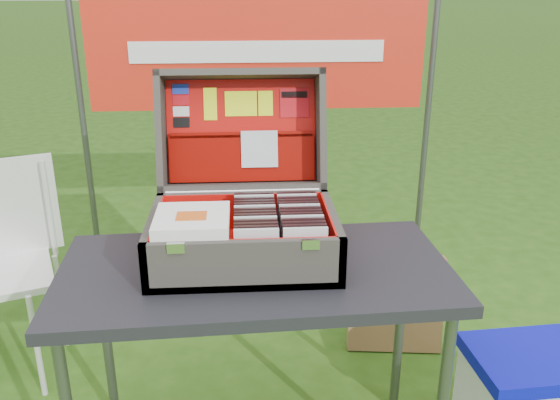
{
  "coord_description": "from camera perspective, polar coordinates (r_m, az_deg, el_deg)",
  "views": [
    {
      "loc": [
        -0.08,
        -1.77,
        1.64
      ],
      "look_at": [
        0.04,
        0.1,
        0.93
      ],
      "focal_mm": 38.0,
      "sensor_mm": 36.0,
      "label": 1
    }
  ],
  "objects": [
    {
      "name": "table",
      "position": [
        2.1,
        -2.23,
        -15.89
      ],
      "size": [
        1.27,
        0.68,
        0.77
      ],
      "primitive_type": null,
      "rotation": [
        0.0,
        0.0,
        0.05
      ],
      "color": "black",
      "rests_on": "ground"
    },
    {
      "name": "table_top",
      "position": [
        1.9,
        -2.38,
        -7.0
      ],
      "size": [
        1.27,
        0.68,
        0.04
      ],
      "primitive_type": "cube",
      "rotation": [
        0.0,
        0.0,
        0.05
      ],
      "color": "black",
      "rests_on": "ground"
    },
    {
      "name": "table_leg_bl",
      "position": [
        2.37,
        -16.37,
        -12.58
      ],
      "size": [
        0.04,
        0.04,
        0.73
      ],
      "primitive_type": "cylinder",
      "color": "#59595B",
      "rests_on": "ground"
    },
    {
      "name": "table_leg_br",
      "position": [
        2.39,
        11.45,
        -11.87
      ],
      "size": [
        0.04,
        0.04,
        0.73
      ],
      "primitive_type": "cylinder",
      "color": "#59595B",
      "rests_on": "ground"
    },
    {
      "name": "suitcase",
      "position": [
        1.89,
        -3.65,
        2.52
      ],
      "size": [
        0.59,
        0.58,
        0.55
      ],
      "primitive_type": null,
      "color": "#5D5851",
      "rests_on": "table"
    },
    {
      "name": "suitcase_base_bottom",
      "position": [
        1.93,
        -3.46,
        -5.44
      ],
      "size": [
        0.59,
        0.42,
        0.02
      ],
      "primitive_type": "cube",
      "color": "#5D5851",
      "rests_on": "table_top"
    },
    {
      "name": "suitcase_base_wall_front",
      "position": [
        1.72,
        -3.46,
        -6.38
      ],
      "size": [
        0.59,
        0.02,
        0.16
      ],
      "primitive_type": "cube",
      "color": "#5D5851",
      "rests_on": "table_top"
    },
    {
      "name": "suitcase_base_wall_back",
      "position": [
        2.09,
        -3.55,
        -1.33
      ],
      "size": [
        0.59,
        0.02,
        0.16
      ],
      "primitive_type": "cube",
      "color": "#5D5851",
      "rests_on": "table_top"
    },
    {
      "name": "suitcase_base_wall_left",
      "position": [
        1.93,
        -12.04,
        -3.76
      ],
      "size": [
        0.02,
        0.42,
        0.16
      ],
      "primitive_type": "cube",
      "color": "#5D5851",
      "rests_on": "table_top"
    },
    {
      "name": "suitcase_base_wall_right",
      "position": [
        1.92,
        5.03,
        -3.38
      ],
      "size": [
        0.02,
        0.42,
        0.16
      ],
      "primitive_type": "cube",
      "color": "#5D5851",
      "rests_on": "table_top"
    },
    {
      "name": "suitcase_liner_floor",
      "position": [
        1.93,
        -3.47,
        -5.05
      ],
      "size": [
        0.55,
        0.38,
        0.01
      ],
      "primitive_type": "cube",
      "color": "red",
      "rests_on": "suitcase_base_bottom"
    },
    {
      "name": "suitcase_latch_left",
      "position": [
        1.69,
        -10.0,
        -4.57
      ],
      "size": [
        0.05,
        0.01,
        0.03
      ],
      "primitive_type": "cube",
      "color": "silver",
      "rests_on": "suitcase_base_wall_front"
    },
    {
      "name": "suitcase_latch_right",
      "position": [
        1.69,
        2.99,
        -4.28
      ],
      "size": [
        0.05,
        0.01,
        0.03
      ],
      "primitive_type": "cube",
      "color": "silver",
      "rests_on": "suitcase_base_wall_front"
    },
    {
      "name": "suitcase_hinge",
      "position": [
        2.07,
        -3.6,
        0.84
      ],
      "size": [
        0.53,
        0.02,
        0.02
      ],
      "primitive_type": "cylinder",
      "rotation": [
        0.0,
        1.57,
        0.0
      ],
      "color": "silver",
      "rests_on": "suitcase_base_wall_back"
    },
    {
      "name": "suitcase_lid_back",
      "position": [
        2.21,
        -3.72,
        6.65
      ],
      "size": [
        0.59,
        0.13,
        0.42
      ],
      "primitive_type": "cube",
      "rotation": [
        -1.84,
        0.0,
        0.0
      ],
      "color": "#5D5851",
      "rests_on": "suitcase_base_wall_back"
    },
    {
      "name": "suitcase_lid_rim_far",
      "position": [
        2.16,
        -3.86,
        12.01
      ],
      "size": [
        0.59,
        0.16,
        0.06
      ],
      "primitive_type": "cube",
      "rotation": [
        -1.84,
        0.0,
        0.0
      ],
      "color": "#5D5851",
      "rests_on": "suitcase_lid_back"
    },
    {
      "name": "suitcase_lid_rim_near",
      "position": [
        2.15,
        -3.6,
        1.32
      ],
      "size": [
        0.59,
        0.16,
        0.06
      ],
      "primitive_type": "cube",
      "rotation": [
        -1.84,
        0.0,
        0.0
      ],
      "color": "#5D5851",
      "rests_on": "suitcase_lid_back"
    },
    {
      "name": "suitcase_lid_rim_left",
      "position": [
        2.16,
        -11.36,
        6.44
      ],
      "size": [
        0.02,
        0.27,
        0.45
      ],
      "primitive_type": "cube",
      "rotation": [
        -1.84,
        0.0,
        0.0
      ],
      "color": "#5D5851",
      "rests_on": "suitcase_lid_back"
    },
    {
      "name": "suitcase_lid_rim_right",
      "position": [
        2.16,
        3.91,
        6.8
      ],
      "size": [
        0.02,
        0.27,
        0.45
      ],
      "primitive_type": "cube",
      "rotation": [
        -1.84,
        0.0,
        0.0
      ],
      "color": "#5D5851",
      "rests_on": "suitcase_lid_back"
    },
    {
      "name": "suitcase_lid_liner",
      "position": [
        2.2,
        -3.72,
        6.65
      ],
      "size": [
        0.54,
        0.1,
        0.36
      ],
      "primitive_type": "cube",
      "rotation": [
        -1.84,
        0.0,
        0.0
      ],
      "color": "red",
      "rests_on": "suitcase_lid_back"
    },
    {
      "name": "suitcase_liner_wall_front",
      "position": [
        1.73,
        -3.47,
        -5.81
      ],
      "size": [
        0.55,
        0.01,
        0.14
      ],
      "primitive_type": "cube",
      "color": "red",
      "rests_on": "suitcase_base_bottom"
    },
    {
      "name": "suitcase_liner_wall_back",
      "position": [
        2.07,
        -3.55,
        -1.18
      ],
      "size": [
        0.55,
        0.01,
        0.14
      ],
      "primitive_type": "cube",
      "color": "red",
      "rests_on": "suitcase_base_bottom"
    },
    {
      "name": "suitcase_liner_wall_left",
      "position": [
        1.92,
        -11.64,
        -3.44
      ],
      "size": [
        0.01,
        0.38,
        0.14
      ],
      "primitive_type": "cube",
      "color": "red",
      "rests_on": "suitcase_base_bottom"
    },
    {
      "name": "suitcase_liner_wall_right",
      "position": [
        1.92,
        4.61,
        -3.07
      ],
      "size": [
        0.01,
        0.38,
        0.14
      ],
      "primitive_type": "cube",
      "color": "red",
      "rests_on": "suitcase_base_bottom"
    },
    {
      "name": "suitcase_lid_pocket",
      "position": [
        2.18,
        -3.66,
        4.06
      ],
      "size": [
        0.53,
        0.08,
        0.17
      ],
      "primitive_type": "cube",
      "rotation": [
        -1.84,
        0.0,
        0.0
      ],
      "color": "#760600",
      "rests_on": "suitcase_lid_liner"
    },
    {
      "name": "suitcase_pocket_edge",
      "position": [
        2.17,
        -3.72,
        6.29
      ],
      "size": [
        0.52,
        0.02,
        0.02
      ],
      "primitive_type": "cube",
      "rotation": [
        -1.84,
        0.0,
        0.0
      ],
      "color": "#760600",
      "rests_on": "suitcase_lid_pocket"
    },
    {
      "name": "suitcase_pocket_cd",
      "position": [
        2.16,
        -1.99,
        4.92
      ],
      "size": [
        0.13,
        0.04,
        0.13
      ],
      "primitive_type": "cube",
      "rotation": [
        -1.84,
        0.0,
        0.0
      ],
      "color": "silver",
      "rests_on": "suitcase_lid_pocket"
    },
    {
      "name": "lid_sticker_cc_a",
      "position": [
        2.21,
        -9.56,
        10.48
      ],
      "size": [
        0.06,
        0.01,
        0.04
      ],
      "primitive_type": "cube",
      "rotation": [
        -1.84,
        0.0,
        0.0
      ],
      "color": "#1933B2",
      "rests_on": "suitcase_lid_liner"
    },
    {
      "name": "lid_sticker_cc_b",
      "position": [
        2.21,
        -9.53,
        9.45
      ],
      "size": [
        0.06,
        0.01,
        0.04
      ],
      "primitive_type": "cube",
      "rotation": [
        -1.84,
        0.0,
        0.0
      ],
      "color": "red",
      "rests_on": "suitcase_lid_liner"
    },
    {
      "name": "lid_sticker_cc_c",
      "position": [
        2.2,
        -9.49,
        8.41
      ],
      "size": [
        0.06,
        0.01,
        0.04
      ],
      "primitive_type": "cube",
      "rotation": [
        -1.84,
        0.0,
        0.0
      ],
      "color": "white",
      "rests_on": "suitcase_lid_liner"
    },
    {
      "name": "lid_sticker_cc_d",
      "position": [
        2.2,
        -9.46,
        7.37
      ],
      "size": [
        0.06,
        0.01,
        0.04
      ],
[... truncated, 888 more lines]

